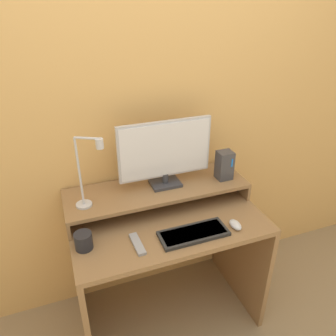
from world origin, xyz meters
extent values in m
cube|color=#E5AD60|center=(0.00, 0.68, 1.25)|extent=(6.00, 0.05, 2.50)
cube|color=olive|center=(0.00, 0.32, 0.76)|extent=(1.08, 0.65, 0.03)
cube|color=olive|center=(-0.52, 0.32, 0.37)|extent=(0.03, 0.65, 0.75)
cube|color=olive|center=(0.52, 0.32, 0.37)|extent=(0.03, 0.65, 0.75)
cube|color=olive|center=(-0.53, 0.48, 0.82)|extent=(0.02, 0.34, 0.09)
cube|color=olive|center=(0.53, 0.48, 0.82)|extent=(0.02, 0.34, 0.09)
cube|color=olive|center=(0.00, 0.48, 0.88)|extent=(1.08, 0.34, 0.02)
cube|color=#38383D|center=(0.05, 0.49, 0.90)|extent=(0.17, 0.13, 0.02)
cylinder|color=#38383D|center=(0.05, 0.49, 0.94)|extent=(0.04, 0.04, 0.06)
cube|color=#B7B7BC|center=(0.05, 0.49, 1.12)|extent=(0.55, 0.02, 0.34)
cube|color=silver|center=(0.05, 0.48, 1.12)|extent=(0.52, 0.01, 0.31)
cylinder|color=silver|center=(-0.43, 0.44, 0.90)|extent=(0.09, 0.09, 0.01)
cylinder|color=silver|center=(-0.43, 0.44, 1.10)|extent=(0.01, 0.01, 0.38)
cylinder|color=silver|center=(-0.38, 0.41, 1.29)|extent=(0.11, 0.07, 0.01)
cylinder|color=silver|center=(-0.32, 0.38, 1.26)|extent=(0.04, 0.04, 0.05)
cube|color=#3D3D42|center=(0.42, 0.44, 0.98)|extent=(0.09, 0.08, 0.18)
cube|color=#1972F2|center=(0.44, 0.40, 1.01)|extent=(0.01, 0.00, 0.05)
cube|color=#282828|center=(0.08, 0.13, 0.79)|extent=(0.37, 0.15, 0.02)
cube|color=black|center=(0.08, 0.13, 0.79)|extent=(0.34, 0.12, 0.01)
ellipsoid|color=silver|center=(0.32, 0.11, 0.79)|extent=(0.05, 0.09, 0.03)
cube|color=#99999E|center=(-0.22, 0.16, 0.79)|extent=(0.05, 0.17, 0.02)
cylinder|color=#232328|center=(-0.47, 0.23, 0.82)|extent=(0.09, 0.09, 0.09)
camera|label=1|loc=(-0.51, -1.09, 1.90)|focal=35.00mm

